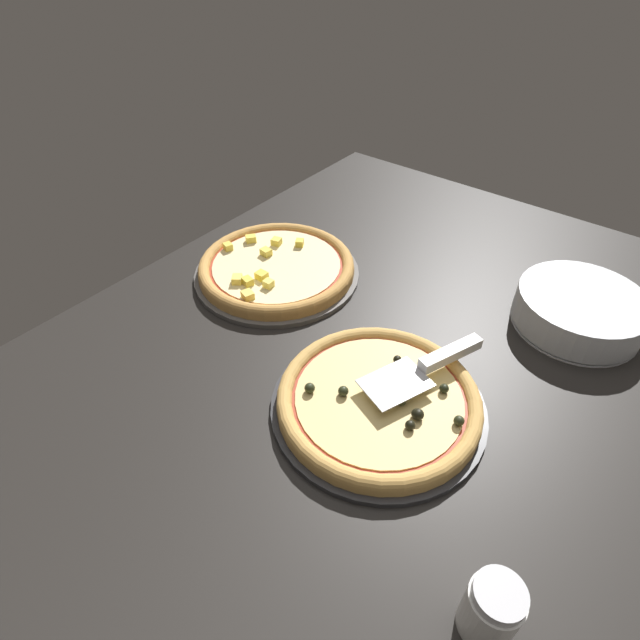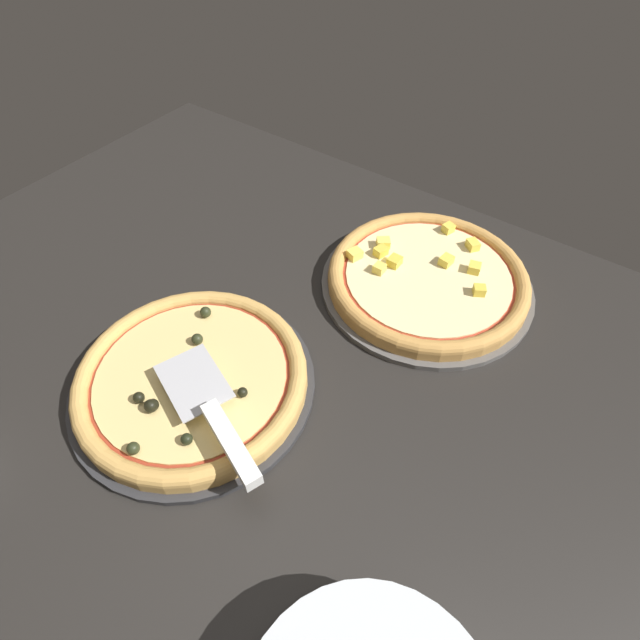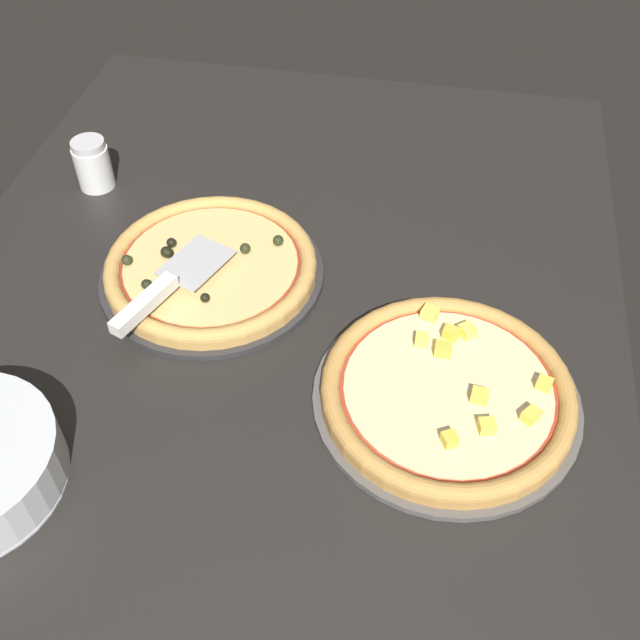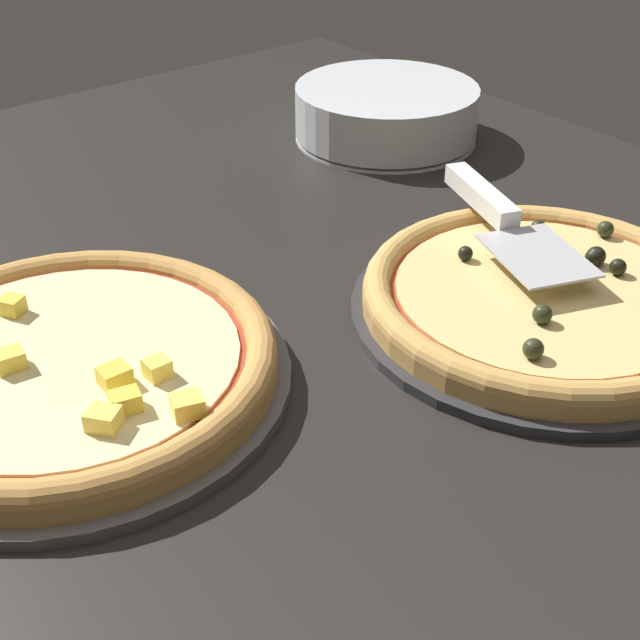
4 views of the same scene
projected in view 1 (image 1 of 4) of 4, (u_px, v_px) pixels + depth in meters
The scene contains 8 objects.
ground_plane at pixel (357, 357), 93.44cm from camera, with size 150.15×106.08×3.60cm, color black.
pizza_pan_front at pixel (378, 406), 81.63cm from camera, with size 35.12×35.12×1.00cm, color #2D2D30.
pizza_front at pixel (379, 399), 80.42cm from camera, with size 33.01×33.01×3.82cm.
pizza_pan_back at pixel (277, 273), 109.91cm from camera, with size 36.08×36.08×1.00cm, color #565451.
pizza_back at pixel (276, 266), 108.69cm from camera, with size 33.92×33.92×3.50cm.
serving_spatula at pixel (437, 361), 82.40cm from camera, with size 23.14×12.79×2.00cm.
plate_stack at pixel (579, 310), 95.49cm from camera, with size 23.83×23.83×7.00cm.
parmesan_shaker at pixel (491, 609), 55.01cm from camera, with size 6.29×6.29×9.13cm.
Camera 1 is at (-56.24, -35.33, 64.65)cm, focal length 28.00 mm.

